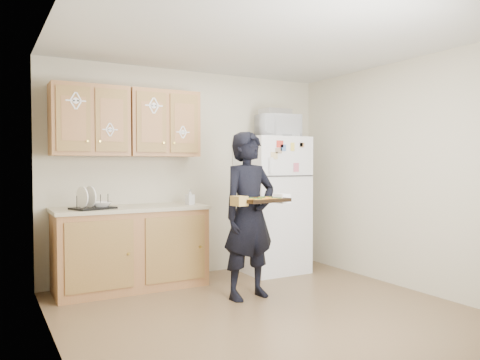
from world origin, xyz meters
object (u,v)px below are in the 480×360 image
refrigerator (272,204)px  baking_tray (261,201)px  dish_rack (93,201)px  person (249,215)px  microwave (278,126)px

refrigerator → baking_tray: bearing=-127.0°
baking_tray → dish_rack: 1.75m
person → microwave: (0.90, 0.83, 0.99)m
baking_tray → dish_rack: size_ratio=1.17×
refrigerator → dish_rack: bearing=-179.0°
baking_tray → person: bearing=74.9°
refrigerator → microwave: microwave is taller
refrigerator → baking_tray: 1.49m
refrigerator → person: refrigerator is taller
person → baking_tray: person is taller
baking_tray → microwave: microwave is taller
person → baking_tray: (-0.04, -0.30, 0.17)m
refrigerator → person: size_ratio=1.01×
person → baking_tray: size_ratio=3.64×
refrigerator → person: (-0.85, -0.88, -0.00)m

